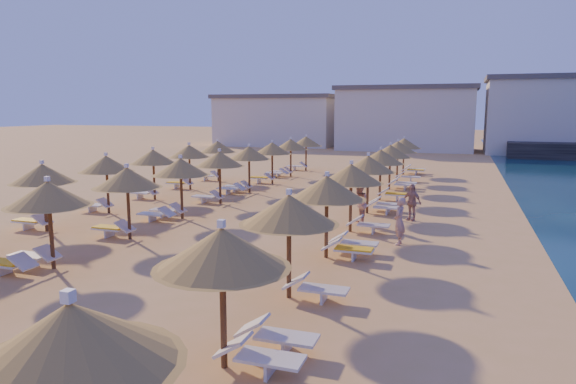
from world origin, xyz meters
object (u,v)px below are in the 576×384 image
(parasol_row_west, at_px, (181,168))
(beachgoer_b, at_px, (359,204))
(parasol_row_east, at_px, (351,175))
(beachgoer_a, at_px, (399,221))
(beachgoer_c, at_px, (412,202))

(parasol_row_west, bearing_deg, beachgoer_b, 9.92)
(parasol_row_east, xyz_separation_m, beachgoer_a, (2.00, -1.35, -1.36))
(parasol_row_east, distance_m, beachgoer_a, 2.77)
(beachgoer_b, xyz_separation_m, beachgoer_c, (1.96, 1.53, -0.08))
(beachgoer_b, bearing_deg, beachgoer_a, 20.69)
(beachgoer_b, xyz_separation_m, beachgoer_a, (1.92, -2.65, -0.03))
(parasol_row_west, xyz_separation_m, beachgoer_c, (9.38, 2.82, -1.41))
(parasol_row_west, bearing_deg, beachgoer_c, 16.75)
(beachgoer_c, bearing_deg, beachgoer_a, -59.28)
(parasol_row_west, height_order, beachgoer_c, parasol_row_west)
(beachgoer_a, xyz_separation_m, beachgoer_c, (0.03, 4.18, -0.05))
(beachgoer_a, bearing_deg, beachgoer_b, -143.52)
(parasol_row_west, relative_size, beachgoer_a, 23.81)
(parasol_row_east, xyz_separation_m, beachgoer_b, (0.08, 1.30, -1.33))
(parasol_row_west, height_order, beachgoer_a, parasol_row_west)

